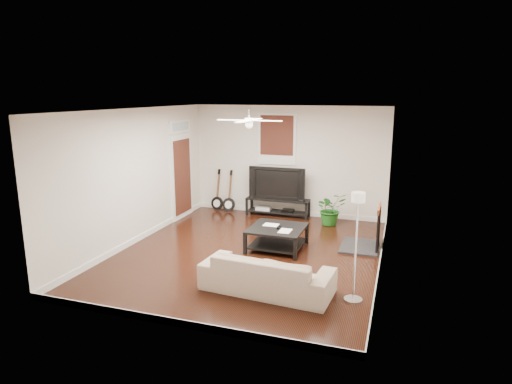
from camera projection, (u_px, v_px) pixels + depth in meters
room at (249, 184)px, 8.43m from camera, size 5.01×6.01×2.81m
brick_accent at (386, 182)px, 8.59m from camera, size 0.02×2.20×2.80m
fireplace at (369, 227)px, 8.89m from camera, size 0.80×1.10×0.92m
window_back at (277, 139)px, 11.15m from camera, size 1.00×0.06×1.30m
door_left at (182, 169)px, 10.98m from camera, size 0.08×1.00×2.50m
tv_stand at (278, 207)px, 11.33m from camera, size 1.62×0.43×0.45m
tv at (278, 183)px, 11.20m from camera, size 1.45×0.19×0.84m
coffee_table at (277, 238)px, 8.93m from camera, size 1.09×1.09×0.45m
sofa at (267, 273)px, 6.98m from camera, size 2.15×0.99×0.61m
floor_lamp at (356, 248)px, 6.54m from camera, size 0.30×0.30×1.71m
potted_plant at (331, 209)px, 10.51m from camera, size 0.94×0.93×0.79m
guitar_left at (217, 190)px, 11.74m from camera, size 0.38×0.29×1.12m
guitar_right at (229, 191)px, 11.61m from camera, size 0.36×0.26×1.12m
ceiling_fan at (249, 120)px, 8.17m from camera, size 1.24×1.24×0.32m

